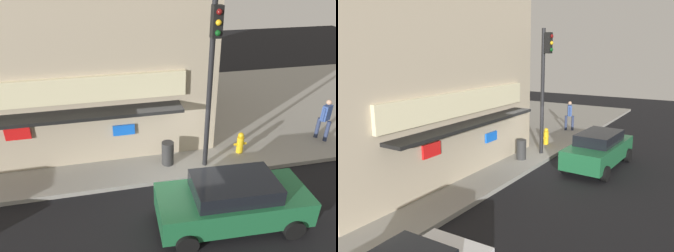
# 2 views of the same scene
# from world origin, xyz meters

# --- Properties ---
(ground_plane) EXTENTS (51.96, 51.96, 0.00)m
(ground_plane) POSITION_xyz_m (0.00, 0.00, 0.00)
(ground_plane) COLOR black
(sidewalk) EXTENTS (34.64, 11.12, 0.17)m
(sidewalk) POSITION_xyz_m (0.00, 5.56, 0.09)
(sidewalk) COLOR gray
(sidewalk) RESTS_ON ground_plane
(corner_building) EXTENTS (10.89, 8.84, 7.50)m
(corner_building) POSITION_xyz_m (-3.53, 5.67, 3.92)
(corner_building) COLOR tan
(corner_building) RESTS_ON sidewalk
(traffic_light) EXTENTS (0.32, 0.58, 5.98)m
(traffic_light) POSITION_xyz_m (1.20, 0.55, 3.96)
(traffic_light) COLOR black
(traffic_light) RESTS_ON sidewalk
(fire_hydrant) EXTENTS (0.52, 0.28, 0.89)m
(fire_hydrant) POSITION_xyz_m (2.85, 1.18, 0.60)
(fire_hydrant) COLOR gold
(fire_hydrant) RESTS_ON sidewalk
(trash_can) EXTENTS (0.46, 0.46, 0.93)m
(trash_can) POSITION_xyz_m (-0.17, 1.01, 0.63)
(trash_can) COLOR #2D2D2D
(trash_can) RESTS_ON sidewalk
(pedestrian) EXTENTS (0.55, 0.59, 1.84)m
(pedestrian) POSITION_xyz_m (6.75, 1.43, 1.19)
(pedestrian) COLOR navy
(pedestrian) RESTS_ON sidewalk
(parked_car_green) EXTENTS (4.52, 2.16, 1.60)m
(parked_car_green) POSITION_xyz_m (1.07, -2.25, 0.84)
(parked_car_green) COLOR #1E6038
(parked_car_green) RESTS_ON ground_plane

